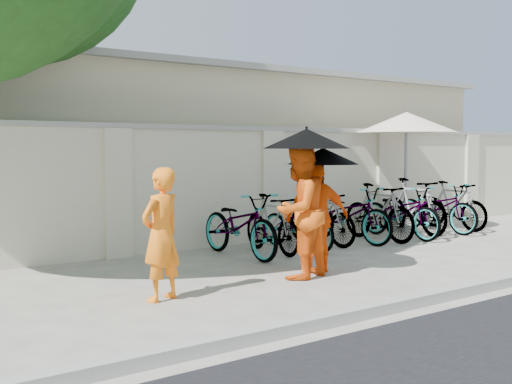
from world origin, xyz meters
TOP-DOWN VIEW (x-y plane):
  - ground at (0.00, 0.00)m, footprint 80.00×80.00m
  - kerb at (0.00, -1.70)m, footprint 40.00×0.16m
  - compound_wall at (1.00, 3.20)m, footprint 20.00×0.30m
  - building_behind at (2.00, 7.00)m, footprint 14.00×6.00m
  - monk_left at (-1.79, 0.17)m, footprint 0.63×0.51m
  - monk_center at (0.24, 0.20)m, footprint 1.01×0.88m
  - parasol_center at (0.29, 0.12)m, footprint 1.12×1.12m
  - monk_right at (0.72, 0.37)m, footprint 0.96×0.65m
  - parasol_right at (0.74, 0.29)m, footprint 0.97×0.97m
  - patio_umbrella at (4.97, 2.46)m, footprint 2.22×2.22m
  - bike_0 at (0.56, 1.99)m, footprint 0.68×1.92m
  - bike_1 at (1.16, 1.96)m, footprint 0.60×1.62m
  - bike_2 at (1.77, 2.03)m, footprint 0.69×1.71m
  - bike_3 at (2.37, 2.11)m, footprint 0.55×1.61m
  - bike_4 at (2.98, 2.07)m, footprint 0.92×2.00m
  - bike_5 at (3.58, 1.89)m, footprint 0.55×1.75m
  - bike_6 at (4.18, 1.90)m, footprint 0.65×1.87m
  - bike_7 at (4.79, 2.09)m, footprint 0.75×1.88m
  - bike_8 at (5.39, 2.00)m, footprint 0.76×1.93m
  - bike_9 at (6.00, 2.06)m, footprint 0.51×1.68m

SIDE VIEW (x-z plane):
  - ground at x=0.00m, z-range 0.00..0.00m
  - kerb at x=0.00m, z-range 0.00..0.12m
  - bike_2 at x=1.77m, z-range 0.00..0.88m
  - bike_1 at x=1.16m, z-range 0.00..0.95m
  - bike_3 at x=2.37m, z-range 0.00..0.95m
  - bike_6 at x=4.18m, z-range 0.00..0.98m
  - bike_8 at x=5.39m, z-range 0.00..1.00m
  - bike_9 at x=6.00m, z-range 0.00..1.00m
  - bike_0 at x=0.56m, z-range 0.00..1.01m
  - bike_4 at x=2.98m, z-range 0.00..1.01m
  - bike_5 at x=3.58m, z-range 0.00..1.05m
  - bike_7 at x=4.79m, z-range 0.00..1.10m
  - monk_left at x=-1.79m, z-range 0.00..1.49m
  - monk_right at x=0.72m, z-range 0.00..1.51m
  - monk_center at x=0.24m, z-range 0.00..1.75m
  - compound_wall at x=1.00m, z-range 0.00..2.00m
  - parasol_right at x=0.74m, z-range 1.17..2.01m
  - building_behind at x=2.00m, z-range 0.00..3.20m
  - parasol_center at x=0.29m, z-range 1.34..2.29m
  - patio_umbrella at x=4.97m, z-range 0.97..3.38m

